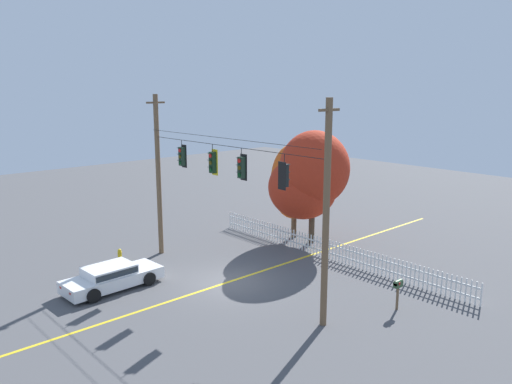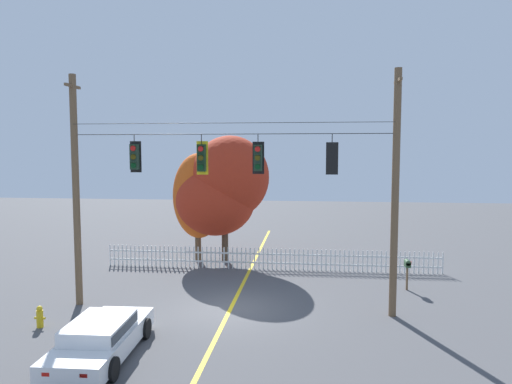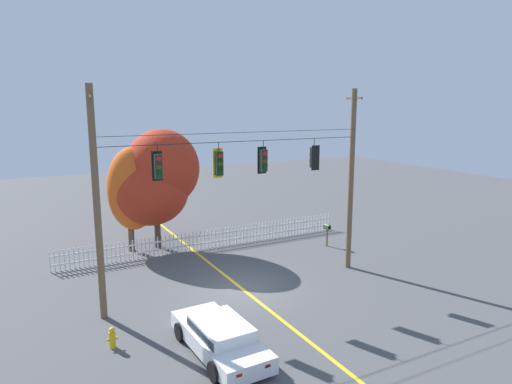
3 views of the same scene
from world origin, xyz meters
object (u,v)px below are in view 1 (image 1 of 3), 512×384
at_px(traffic_signal_southbound_primary, 242,167).
at_px(autumn_maple_mid, 310,177).
at_px(autumn_maple_near_fence, 293,181).
at_px(roadside_mailbox, 398,286).
at_px(traffic_signal_westbound_side, 182,156).
at_px(traffic_signal_northbound_secondary, 213,162).
at_px(traffic_signal_northbound_primary, 284,175).
at_px(parked_car, 112,276).
at_px(fire_hydrant, 120,256).

distance_m(traffic_signal_southbound_primary, autumn_maple_mid, 8.26).
bearing_deg(autumn_maple_near_fence, roadside_mailbox, -22.26).
distance_m(traffic_signal_westbound_side, traffic_signal_northbound_secondary, 2.58).
height_order(traffic_signal_westbound_side, traffic_signal_northbound_primary, same).
relative_size(traffic_signal_southbound_primary, autumn_maple_mid, 0.21).
bearing_deg(parked_car, traffic_signal_northbound_primary, 33.55).
bearing_deg(traffic_signal_westbound_side, traffic_signal_southbound_primary, 0.00).
xyz_separation_m(parked_car, fire_hydrant, (-3.11, 2.01, -0.24)).
bearing_deg(traffic_signal_northbound_primary, traffic_signal_southbound_primary, 179.60).
height_order(traffic_signal_westbound_side, autumn_maple_near_fence, traffic_signal_westbound_side).
distance_m(traffic_signal_northbound_secondary, traffic_signal_northbound_primary, 4.78).
distance_m(traffic_signal_northbound_primary, roadside_mailbox, 6.72).
distance_m(traffic_signal_westbound_side, traffic_signal_southbound_primary, 4.69).
bearing_deg(autumn_maple_mid, traffic_signal_southbound_primary, -70.57).
height_order(traffic_signal_southbound_primary, autumn_maple_near_fence, traffic_signal_southbound_primary).
height_order(traffic_signal_westbound_side, traffic_signal_southbound_primary, same).
bearing_deg(parked_car, autumn_maple_near_fence, 89.09).
bearing_deg(traffic_signal_northbound_secondary, parked_car, -113.80).
distance_m(traffic_signal_northbound_primary, autumn_maple_mid, 9.49).
relative_size(autumn_maple_mid, fire_hydrant, 9.13).
relative_size(traffic_signal_northbound_primary, parked_car, 0.32).
height_order(traffic_signal_northbound_primary, parked_car, traffic_signal_northbound_primary).
bearing_deg(traffic_signal_northbound_secondary, traffic_signal_southbound_primary, -0.01).
relative_size(traffic_signal_northbound_primary, autumn_maple_mid, 0.21).
xyz_separation_m(parked_car, roadside_mailbox, (10.22, 7.89, 0.47)).
height_order(traffic_signal_northbound_secondary, fire_hydrant, traffic_signal_northbound_secondary).
xyz_separation_m(traffic_signal_northbound_secondary, roadside_mailbox, (8.24, 3.38, -4.67)).
distance_m(autumn_maple_mid, roadside_mailbox, 10.24).
bearing_deg(parked_car, traffic_signal_westbound_side, 97.43).
xyz_separation_m(autumn_maple_mid, roadside_mailbox, (8.82, -4.25, -3.00)).
height_order(traffic_signal_northbound_primary, fire_hydrant, traffic_signal_northbound_primary).
bearing_deg(autumn_maple_mid, autumn_maple_near_fence, -173.07).
relative_size(traffic_signal_westbound_side, autumn_maple_mid, 0.21).
bearing_deg(autumn_maple_near_fence, traffic_signal_southbound_primary, -62.43).
distance_m(autumn_maple_near_fence, fire_hydrant, 11.02).
xyz_separation_m(traffic_signal_westbound_side, fire_hydrant, (-2.52, -2.50, -5.41)).
xyz_separation_m(autumn_maple_mid, parked_car, (-1.40, -12.14, -3.47)).
bearing_deg(traffic_signal_northbound_secondary, traffic_signal_westbound_side, -179.99).
bearing_deg(roadside_mailbox, parked_car, -142.35).
bearing_deg(roadside_mailbox, traffic_signal_northbound_secondary, -157.70).
xyz_separation_m(traffic_signal_southbound_primary, parked_car, (-4.10, -4.51, -5.14)).
bearing_deg(fire_hydrant, traffic_signal_southbound_primary, 19.13).
bearing_deg(traffic_signal_southbound_primary, roadside_mailbox, 28.86).
relative_size(traffic_signal_northbound_secondary, parked_car, 0.32).
bearing_deg(autumn_maple_mid, traffic_signal_northbound_secondary, -85.62).
xyz_separation_m(traffic_signal_westbound_side, traffic_signal_northbound_primary, (7.36, -0.02, -0.05)).
xyz_separation_m(traffic_signal_northbound_primary, roadside_mailbox, (3.45, 3.40, -4.66)).
relative_size(traffic_signal_westbound_side, parked_car, 0.31).
bearing_deg(traffic_signal_northbound_primary, traffic_signal_westbound_side, 179.85).
relative_size(traffic_signal_westbound_side, traffic_signal_northbound_primary, 0.98).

